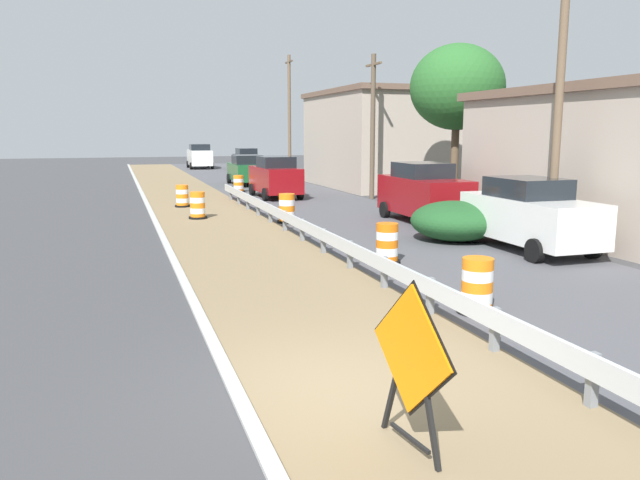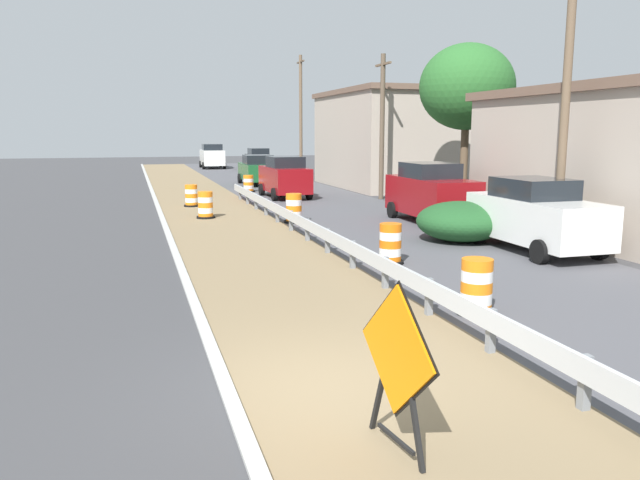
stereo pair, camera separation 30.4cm
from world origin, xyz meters
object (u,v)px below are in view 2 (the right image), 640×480
Objects in this scene: car_lead_far_lane at (258,170)px; utility_pole_far at (301,114)px; traffic_barrel_nearest at (476,289)px; car_trailing_near_lane at (431,193)px; traffic_barrel_farthest at (249,184)px; car_lead_near_lane at (285,177)px; traffic_barrel_close at (390,246)px; car_trailing_far_lane at (212,156)px; warning_sign_diamond at (397,358)px; utility_pole_mid at (382,125)px; traffic_barrel_farther at (205,206)px; car_distant_a at (535,215)px; utility_pole_near at (566,93)px; traffic_barrel_mid at (294,210)px; traffic_barrel_far at (191,197)px; car_mid_far_lane at (259,159)px.

car_lead_far_lane is 9.14m from utility_pole_far.
car_trailing_near_lane reaches higher than traffic_barrel_nearest.
car_lead_near_lane is (1.26, -3.50, 0.64)m from traffic_barrel_farthest.
traffic_barrel_nearest is 4.64m from traffic_barrel_close.
car_lead_near_lane is 27.51m from car_trailing_far_lane.
warning_sign_diamond is 1.78× the size of traffic_barrel_nearest.
utility_pole_mid reaches higher than car_trailing_near_lane.
traffic_barrel_farther is 0.15× the size of utility_pole_mid.
car_distant_a is 0.54× the size of utility_pole_near.
traffic_barrel_mid is 9.08m from car_distant_a.
utility_pole_near is (5.23, -20.05, 4.01)m from traffic_barrel_farthest.
warning_sign_diamond is 13.19m from utility_pole_near.
car_trailing_near_lane is at bearing 67.15° from traffic_barrel_nearest.
utility_pole_far is (9.97, 17.61, 4.23)m from traffic_barrel_far.
warning_sign_diamond is 0.43× the size of car_lead_far_lane.
warning_sign_diamond is at bearing -129.68° from traffic_barrel_nearest.
warning_sign_diamond is at bearing -112.95° from traffic_barrel_close.
car_mid_far_lane is 40.58m from utility_pole_near.
traffic_barrel_far is at bearing -119.51° from utility_pole_far.
car_trailing_far_lane reaches higher than traffic_barrel_nearest.
car_lead_near_lane is 8.16m from car_lead_far_lane.
traffic_barrel_close is (3.74, 8.84, -0.56)m from warning_sign_diamond.
car_distant_a is (4.61, -19.86, 0.61)m from traffic_barrel_farthest.
car_trailing_far_lane is (-3.47, 37.75, 0.01)m from car_trailing_near_lane.
traffic_barrel_close is 0.12× the size of utility_pole_near.
utility_pole_near is at bearing -92.17° from utility_pole_mid.
traffic_barrel_nearest is 24.88m from traffic_barrel_farthest.
warning_sign_diamond is at bearing -134.80° from utility_pole_near.
traffic_barrel_close is at bearing 86.89° from traffic_barrel_nearest.
car_trailing_near_lane is at bearing -177.95° from car_distant_a.
car_lead_near_lane is 0.95× the size of car_mid_far_lane.
utility_pole_mid is (5.78, 14.62, 3.25)m from traffic_barrel_close.
car_trailing_near_lane is 37.91m from car_trailing_far_lane.
utility_pole_far is at bearing -19.73° from car_lead_near_lane.
car_distant_a reaches higher than warning_sign_diamond.
utility_pole_mid is at bearing -156.02° from car_lead_far_lane.
traffic_barrel_mid is at bearing 174.47° from car_lead_far_lane.
traffic_barrel_nearest is 12.10m from car_trailing_near_lane.
car_distant_a is (8.36, 9.23, 0.01)m from warning_sign_diamond.
car_lead_near_lane reaches higher than car_lead_far_lane.
car_lead_near_lane is at bearing 154.83° from utility_pole_mid.
traffic_barrel_nearest is at bearing -79.45° from traffic_barrel_far.
car_lead_near_lane is 0.92× the size of car_distant_a.
traffic_barrel_nearest is (3.49, 4.21, -0.56)m from warning_sign_diamond.
car_lead_near_lane is 24.12m from car_mid_far_lane.
traffic_barrel_nearest is 0.24× the size of car_mid_far_lane.
traffic_barrel_farther reaches higher than traffic_barrel_farthest.
car_lead_near_lane is at bearing 103.48° from utility_pole_near.
warning_sign_diamond is 0.26× the size of utility_pole_mid.
car_lead_far_lane reaches higher than traffic_barrel_nearest.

